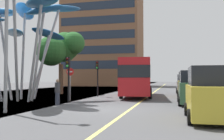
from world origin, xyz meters
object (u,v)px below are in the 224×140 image
(car_parked_near, at_px, (210,95))
(street_lamp, at_px, (11,9))
(no_entry_sign, at_px, (70,79))
(car_side_street, at_px, (185,84))
(red_bus, at_px, (137,76))
(leaf_sculpture, at_px, (22,19))
(traffic_light_kerb_far, at_px, (97,71))
(traffic_light_kerb_near, at_px, (68,69))
(pedestrian, at_px, (58,92))
(car_parked_mid, at_px, (193,89))
(car_parked_far, at_px, (188,85))

(car_parked_near, relative_size, street_lamp, 0.49)
(street_lamp, height_order, no_entry_sign, street_lamp)
(car_side_street, bearing_deg, red_bus, -124.68)
(leaf_sculpture, relative_size, traffic_light_kerb_far, 3.29)
(leaf_sculpture, bearing_deg, car_parked_near, -27.23)
(street_lamp, bearing_deg, traffic_light_kerb_near, 85.25)
(pedestrian, bearing_deg, car_parked_mid, 16.53)
(car_parked_near, bearing_deg, leaf_sculpture, 152.77)
(red_bus, xyz_separation_m, traffic_light_kerb_near, (-4.07, -7.19, 0.42))
(leaf_sculpture, bearing_deg, car_parked_far, 28.27)
(leaf_sculpture, relative_size, street_lamp, 1.34)
(traffic_light_kerb_near, relative_size, street_lamp, 0.39)
(car_parked_mid, distance_m, car_parked_far, 7.16)
(red_bus, distance_m, traffic_light_kerb_near, 8.28)
(car_side_street, bearing_deg, no_entry_sign, -125.00)
(car_parked_near, height_order, car_parked_far, car_parked_far)
(car_parked_mid, height_order, car_parked_far, car_parked_far)
(pedestrian, relative_size, no_entry_sign, 0.66)
(leaf_sculpture, bearing_deg, pedestrian, -31.43)
(traffic_light_kerb_far, bearing_deg, no_entry_sign, -98.65)
(traffic_light_kerb_near, relative_size, pedestrian, 1.96)
(car_parked_mid, height_order, street_lamp, street_lamp)
(traffic_light_kerb_near, height_order, car_parked_near, traffic_light_kerb_near)
(car_parked_near, xyz_separation_m, pedestrian, (-8.83, 4.12, -0.19))
(leaf_sculpture, distance_m, pedestrian, 7.67)
(leaf_sculpture, distance_m, car_parked_far, 15.84)
(no_entry_sign, bearing_deg, car_parked_mid, -3.43)
(car_parked_near, xyz_separation_m, no_entry_sign, (-9.27, 7.24, 0.67))
(car_parked_near, bearing_deg, red_bus, 110.18)
(red_bus, height_order, car_side_street, red_bus)
(car_side_street, distance_m, street_lamp, 22.59)
(leaf_sculpture, height_order, car_side_street, leaf_sculpture)
(car_parked_mid, relative_size, pedestrian, 2.72)
(traffic_light_kerb_far, bearing_deg, car_parked_far, 11.70)
(traffic_light_kerb_far, bearing_deg, pedestrian, -92.13)
(leaf_sculpture, xyz_separation_m, traffic_light_kerb_far, (4.69, 5.30, -4.05))
(traffic_light_kerb_near, relative_size, traffic_light_kerb_far, 0.97)
(car_parked_mid, bearing_deg, no_entry_sign, 176.57)
(traffic_light_kerb_far, xyz_separation_m, car_side_street, (8.37, 8.14, -1.45))
(car_parked_near, xyz_separation_m, car_parked_far, (-0.13, 13.85, 0.05))
(pedestrian, distance_m, no_entry_sign, 3.26)
(traffic_light_kerb_far, bearing_deg, leaf_sculpture, -131.51)
(car_parked_mid, bearing_deg, leaf_sculpture, 179.49)
(pedestrian, bearing_deg, traffic_light_kerb_near, 94.44)
(traffic_light_kerb_far, relative_size, pedestrian, 2.02)
(red_bus, bearing_deg, traffic_light_kerb_far, -160.70)
(traffic_light_kerb_near, height_order, car_parked_far, traffic_light_kerb_near)
(leaf_sculpture, distance_m, car_parked_near, 15.86)
(pedestrian, bearing_deg, car_parked_near, -25.02)
(leaf_sculpture, bearing_deg, traffic_light_kerb_near, -8.35)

